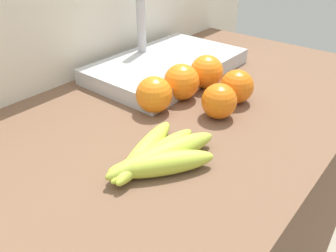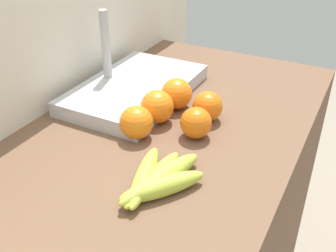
{
  "view_description": "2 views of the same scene",
  "coord_description": "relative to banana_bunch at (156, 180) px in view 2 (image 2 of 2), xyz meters",
  "views": [
    {
      "loc": [
        -0.4,
        -0.39,
        1.25
      ],
      "look_at": [
        0.0,
        -0.06,
        0.93
      ],
      "focal_mm": 36.36,
      "sensor_mm": 36.0,
      "label": 1
    },
    {
      "loc": [
        -0.59,
        -0.39,
        1.4
      ],
      "look_at": [
        0.05,
        -0.06,
        0.97
      ],
      "focal_mm": 43.21,
      "sensor_mm": 36.0,
      "label": 2
    }
  ],
  "objects": [
    {
      "name": "wall_back",
      "position": [
        0.06,
        0.43,
        -0.26
      ],
      "size": [
        1.83,
        0.06,
        1.3
      ],
      "primitive_type": "cube",
      "color": "silver",
      "rests_on": "ground"
    },
    {
      "name": "banana_bunch",
      "position": [
        0.0,
        0.0,
        0.0
      ],
      "size": [
        0.22,
        0.16,
        0.04
      ],
      "color": "#B4C73F",
      "rests_on": "counter"
    },
    {
      "name": "orange_back_right",
      "position": [
        0.31,
        0.11,
        0.02
      ],
      "size": [
        0.08,
        0.08,
        0.08
      ],
      "primitive_type": "sphere",
      "color": "orange",
      "rests_on": "counter"
    },
    {
      "name": "orange_right",
      "position": [
        0.29,
        0.02,
        0.02
      ],
      "size": [
        0.08,
        0.08,
        0.08
      ],
      "primitive_type": "sphere",
      "color": "orange",
      "rests_on": "counter"
    },
    {
      "name": "orange_front",
      "position": [
        0.22,
        0.12,
        0.02
      ],
      "size": [
        0.08,
        0.08,
        0.08
      ],
      "primitive_type": "sphere",
      "color": "orange",
      "rests_on": "counter"
    },
    {
      "name": "orange_center",
      "position": [
        0.2,
        0.01,
        0.02
      ],
      "size": [
        0.07,
        0.07,
        0.07
      ],
      "primitive_type": "sphere",
      "color": "orange",
      "rests_on": "counter"
    },
    {
      "name": "orange_back_left",
      "position": [
        0.14,
        0.13,
        0.02
      ],
      "size": [
        0.08,
        0.08,
        0.08
      ],
      "primitive_type": "sphere",
      "color": "orange",
      "rests_on": "counter"
    },
    {
      "name": "sink_basin",
      "position": [
        0.32,
        0.25,
        0.0
      ],
      "size": [
        0.41,
        0.26,
        0.23
      ],
      "color": "#B7BABF",
      "rests_on": "counter"
    }
  ]
}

